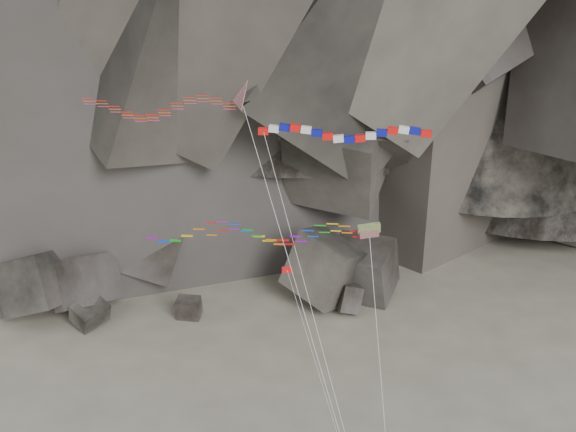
{
  "coord_description": "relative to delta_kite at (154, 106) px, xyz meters",
  "views": [
    {
      "loc": [
        -1.02,
        -40.14,
        36.72
      ],
      "look_at": [
        0.14,
        6.0,
        20.68
      ],
      "focal_mm": 45.0,
      "sensor_mm": 36.0,
      "label": 1
    }
  ],
  "objects": [
    {
      "name": "boulder_field",
      "position": [
        -0.98,
        32.36,
        -25.93
      ],
      "size": [
        44.68,
        16.28,
        9.78
      ],
      "color": "#47423F",
      "rests_on": "ground"
    },
    {
      "name": "delta_kite",
      "position": [
        0.0,
        0.0,
        0.0
      ],
      "size": [
        18.67,
        14.0,
        28.87
      ],
      "rotation": [
        0.0,
        0.0,
        0.32
      ],
      "color": "red",
      "rests_on": "ground"
    },
    {
      "name": "banner_kite",
      "position": [
        11.49,
        1.5,
        -2.22
      ],
      "size": [
        10.79,
        16.15,
        25.63
      ],
      "rotation": [
        0.0,
        0.0,
        -0.14
      ],
      "color": "red",
      "rests_on": "ground"
    },
    {
      "name": "parafoil_kite",
      "position": [
        5.64,
        -1.94,
        -7.3
      ],
      "size": [
        15.0,
        11.91,
        20.63
      ],
      "rotation": [
        0.0,
        0.0,
        0.09
      ],
      "color": "#D2F00D",
      "rests_on": "ground"
    },
    {
      "name": "pennant_kite",
      "position": [
        8.86,
        -3.92,
        -12.83
      ],
      "size": [
        6.35,
        11.54,
        17.55
      ],
      "rotation": [
        0.0,
        0.0,
        0.1
      ],
      "color": "red",
      "rests_on": "ground"
    }
  ]
}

